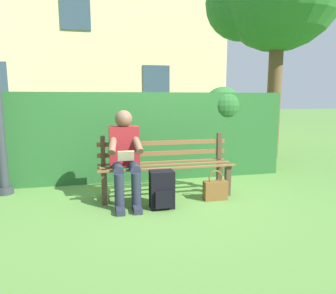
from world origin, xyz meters
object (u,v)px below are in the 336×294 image
at_px(park_bench, 165,165).
at_px(person_seated, 125,154).
at_px(handbag, 215,190).
at_px(backpack, 162,190).

distance_m(park_bench, person_seated, 0.62).
bearing_deg(handbag, backpack, 10.68).
bearing_deg(person_seated, backpack, 141.66).
distance_m(person_seated, handbag, 1.27).
bearing_deg(handbag, person_seated, -8.97).
xyz_separation_m(person_seated, handbag, (-1.16, 0.18, -0.49)).
distance_m(park_bench, handbag, 0.74).
relative_size(person_seated, handbag, 2.96).
height_order(person_seated, handbag, person_seated).
bearing_deg(park_bench, handbag, 150.00).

